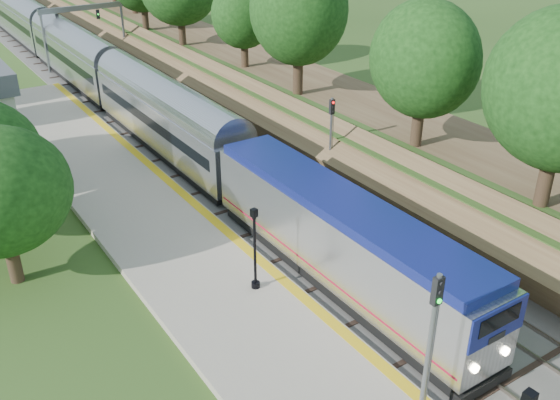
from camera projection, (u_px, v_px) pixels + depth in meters
trackbed at (70, 57)px, 67.22m from camera, size 9.50×170.00×0.28m
platform at (192, 264)px, 31.07m from camera, size 6.40×68.00×0.38m
yellow_stripe at (241, 244)px, 32.37m from camera, size 0.55×68.00×0.01m
embankment at (141, 30)px, 70.44m from camera, size 10.64×170.00×11.70m
signal_gantry at (83, 20)px, 61.56m from camera, size 8.40×0.38×6.20m
trees_behind_platform at (29, 180)px, 29.60m from camera, size 7.82×53.32×7.21m
train at (48, 40)px, 65.23m from camera, size 2.94×117.91×4.32m
lamppost_far at (255, 254)px, 28.13m from camera, size 0.41×0.41×4.12m
signal_platform at (432, 333)px, 20.43m from camera, size 0.35×0.28×5.97m
signal_farside at (331, 133)px, 37.82m from camera, size 0.31×0.24×5.61m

